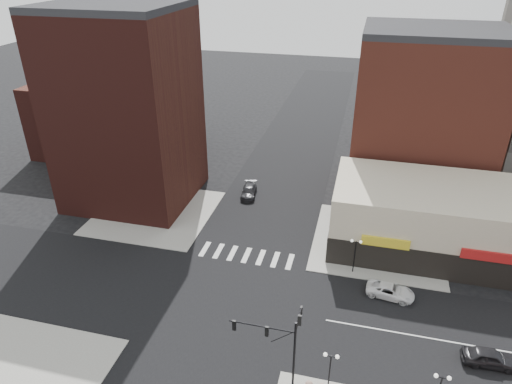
% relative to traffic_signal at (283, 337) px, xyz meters
% --- Properties ---
extents(ground, '(240.00, 240.00, 0.00)m').
position_rel_traffic_signal_xyz_m(ground, '(-7.24, 7.83, -4.96)').
color(ground, black).
rests_on(ground, ground).
extents(road_ew, '(200.00, 14.00, 0.02)m').
position_rel_traffic_signal_xyz_m(road_ew, '(-7.24, 7.83, -4.95)').
color(road_ew, black).
rests_on(road_ew, ground).
extents(road_ns, '(14.00, 200.00, 0.02)m').
position_rel_traffic_signal_xyz_m(road_ns, '(-7.24, 7.83, -4.95)').
color(road_ns, black).
rests_on(road_ns, ground).
extents(sidewalk_nw, '(15.00, 15.00, 0.12)m').
position_rel_traffic_signal_xyz_m(sidewalk_nw, '(-21.74, 22.33, -4.90)').
color(sidewalk_nw, gray).
rests_on(sidewalk_nw, ground).
extents(sidewalk_ne, '(15.00, 15.00, 0.12)m').
position_rel_traffic_signal_xyz_m(sidewalk_ne, '(7.26, 22.33, -4.90)').
color(sidewalk_ne, gray).
rests_on(sidewalk_ne, ground).
extents(building_nw, '(16.00, 15.00, 25.00)m').
position_rel_traffic_signal_xyz_m(building_nw, '(-26.24, 26.33, 7.54)').
color(building_nw, '#3D1713').
rests_on(building_nw, ground).
extents(building_nw_low, '(20.00, 18.00, 12.00)m').
position_rel_traffic_signal_xyz_m(building_nw_low, '(-39.24, 41.83, 1.04)').
color(building_nw_low, '#3D1713').
rests_on(building_nw_low, ground).
extents(building_ne_midrise, '(18.00, 15.00, 22.00)m').
position_rel_traffic_signal_xyz_m(building_ne_midrise, '(11.76, 37.33, 6.04)').
color(building_ne_midrise, brown).
rests_on(building_ne_midrise, ground).
extents(building_ne_row, '(24.20, 12.20, 8.00)m').
position_rel_traffic_signal_xyz_m(building_ne_row, '(13.76, 22.83, -1.66)').
color(building_ne_row, beige).
rests_on(building_ne_row, ground).
extents(traffic_signal, '(5.59, 3.09, 7.77)m').
position_rel_traffic_signal_xyz_m(traffic_signal, '(0.00, 0.00, 0.00)').
color(traffic_signal, black).
rests_on(traffic_signal, ground).
extents(street_lamp_se_a, '(1.22, 0.32, 4.16)m').
position_rel_traffic_signal_xyz_m(street_lamp_se_a, '(3.76, -0.17, -1.67)').
color(street_lamp_se_a, black).
rests_on(street_lamp_se_a, sidewalk_se).
extents(street_lamp_ne, '(1.22, 0.32, 4.16)m').
position_rel_traffic_signal_xyz_m(street_lamp_ne, '(4.76, 15.83, -1.67)').
color(street_lamp_ne, black).
rests_on(street_lamp_ne, sidewalk_ne).
extents(white_suv, '(5.06, 2.83, 1.34)m').
position_rel_traffic_signal_xyz_m(white_suv, '(8.68, 12.85, -4.29)').
color(white_suv, white).
rests_on(white_suv, ground).
extents(dark_sedan_east, '(4.59, 1.99, 1.54)m').
position_rel_traffic_signal_xyz_m(dark_sedan_east, '(16.78, 5.99, -4.19)').
color(dark_sedan_east, black).
rests_on(dark_sedan_east, ground).
extents(dark_sedan_north, '(2.55, 5.03, 1.40)m').
position_rel_traffic_signal_xyz_m(dark_sedan_north, '(-10.77, 30.04, -4.26)').
color(dark_sedan_north, black).
rests_on(dark_sedan_north, ground).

